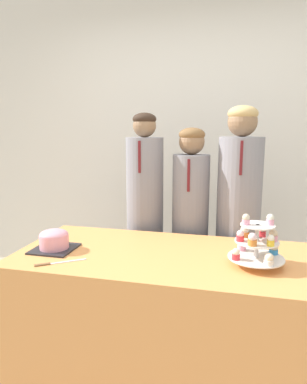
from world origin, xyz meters
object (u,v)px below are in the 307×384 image
object	(u,v)px
round_cake	(54,240)
cake_knife	(52,264)
student_0	(145,223)
student_1	(190,232)
student_2	(238,227)
cupcake_stand	(257,243)

from	to	relation	value
round_cake	cake_knife	xyz separation A→B (m)	(0.10, -0.20, -0.06)
cake_knife	round_cake	bearing A→B (deg)	80.85
round_cake	student_0	distance (m)	0.77
student_0	student_1	bearing A→B (deg)	-0.00
student_2	round_cake	bearing A→B (deg)	-147.07
cake_knife	cupcake_stand	xyz separation A→B (m)	(1.04, 0.23, 0.12)
cupcake_stand	student_1	bearing A→B (deg)	123.39
cupcake_stand	student_1	distance (m)	0.79
cake_knife	student_1	xyz separation A→B (m)	(0.61, 0.88, -0.04)
cake_knife	student_2	world-z (taller)	student_2
student_1	student_2	bearing A→B (deg)	0.00
cake_knife	cupcake_stand	size ratio (longest dim) A/B	0.80
cupcake_stand	student_2	distance (m)	0.66
student_0	student_2	bearing A→B (deg)	0.00
cupcake_stand	student_1	size ratio (longest dim) A/B	0.20
cake_knife	student_2	bearing A→B (deg)	7.64
cake_knife	student_2	distance (m)	1.29
cake_knife	student_1	size ratio (longest dim) A/B	0.16
round_cake	student_1	world-z (taller)	student_1
student_2	cake_knife	bearing A→B (deg)	-137.23
cupcake_stand	student_0	size ratio (longest dim) A/B	0.18
round_cake	student_1	xyz separation A→B (m)	(0.71, 0.68, -0.10)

